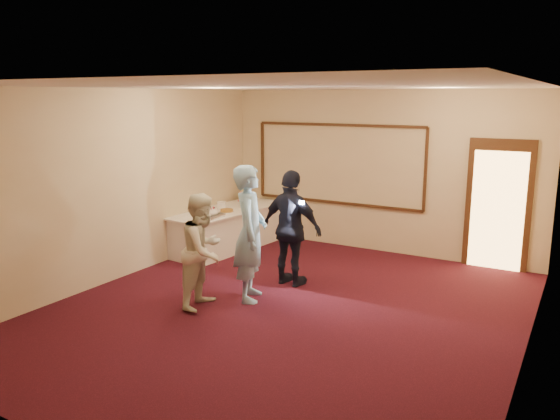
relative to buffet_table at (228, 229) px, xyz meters
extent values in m
plane|color=black|center=(2.50, -2.19, -0.39)|extent=(7.00, 7.00, 0.00)
cube|color=beige|center=(2.50, 1.31, 1.11)|extent=(6.00, 0.04, 3.00)
cube|color=beige|center=(2.50, -5.69, 1.11)|extent=(6.00, 0.04, 3.00)
cube|color=beige|center=(-0.50, -2.19, 1.11)|extent=(0.04, 7.00, 3.00)
cube|color=beige|center=(5.50, -2.19, 1.11)|extent=(0.04, 7.00, 3.00)
cube|color=white|center=(2.50, -2.19, 2.61)|extent=(6.00, 7.00, 0.04)
cube|color=#361910|center=(1.70, 1.28, 0.46)|extent=(3.40, 0.04, 0.05)
cube|color=#361910|center=(1.70, 1.28, 1.96)|extent=(3.40, 0.04, 0.05)
cube|color=#361910|center=(0.00, 1.28, 1.21)|extent=(0.05, 0.04, 1.50)
cube|color=#361910|center=(3.40, 1.28, 1.21)|extent=(0.05, 0.04, 1.50)
cube|color=#361910|center=(4.65, 1.27, 0.71)|extent=(1.05, 0.06, 2.20)
cube|color=#FFBF66|center=(4.65, 1.24, 0.61)|extent=(0.85, 0.02, 2.00)
cube|color=white|center=(0.00, 0.00, -0.02)|extent=(1.13, 2.50, 0.74)
cube|color=white|center=(0.00, 0.00, 0.37)|extent=(1.25, 2.64, 0.03)
cube|color=silver|center=(0.18, -0.77, 0.40)|extent=(0.35, 0.44, 0.04)
ellipsoid|color=silver|center=(0.18, -0.77, 0.49)|extent=(0.29, 0.29, 0.13)
cube|color=silver|center=(0.28, -0.64, 0.42)|extent=(0.16, 0.29, 0.01)
cylinder|color=#EA6168|center=(-0.17, 0.90, 0.59)|extent=(0.02, 0.02, 0.42)
cylinder|color=#EA6168|center=(-0.17, 0.90, 0.39)|extent=(0.32, 0.32, 0.01)
cylinder|color=#EA6168|center=(-0.17, 0.90, 0.56)|extent=(0.24, 0.24, 0.01)
cylinder|color=#EA6168|center=(-0.17, 0.90, 0.73)|extent=(0.17, 0.17, 0.01)
cylinder|color=white|center=(-0.10, -0.04, 0.45)|extent=(0.17, 0.17, 0.14)
cylinder|color=white|center=(-0.10, -0.04, 0.52)|extent=(0.17, 0.17, 0.01)
cylinder|color=white|center=(0.17, 0.31, 0.45)|extent=(0.17, 0.17, 0.14)
cylinder|color=white|center=(0.17, 0.31, 0.52)|extent=(0.18, 0.18, 0.01)
cylinder|color=white|center=(0.16, -0.23, 0.39)|extent=(0.28, 0.28, 0.01)
cylinder|color=#8F5E24|center=(0.16, -0.23, 0.42)|extent=(0.24, 0.24, 0.04)
imported|color=#8EC1EC|center=(1.85, -2.03, 0.59)|extent=(0.73, 0.84, 1.95)
imported|color=white|center=(1.43, -2.58, 0.41)|extent=(0.69, 0.84, 1.60)
imported|color=black|center=(2.06, -1.20, 0.51)|extent=(1.09, 0.55, 1.79)
cube|color=white|center=(2.30, -1.33, 0.96)|extent=(0.08, 0.06, 0.05)
camera|label=1|loc=(5.96, -8.32, 2.49)|focal=35.00mm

